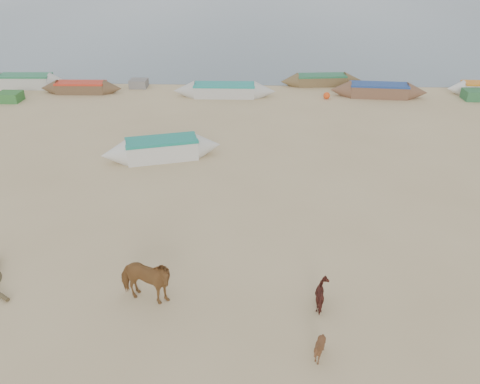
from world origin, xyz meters
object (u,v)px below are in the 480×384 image
cow_adult (145,281)px  calf_right (324,295)px  near_canoe (162,149)px  calf_front (319,349)px

cow_adult → calf_right: 5.06m
near_canoe → calf_right: bearing=-73.5°
calf_front → calf_right: bearing=142.9°
calf_front → cow_adult: bearing=-139.8°
calf_right → near_canoe: 11.89m
calf_right → cow_adult: bearing=69.5°
cow_adult → calf_front: 5.11m
cow_adult → calf_front: bearing=-98.3°
calf_front → calf_right: calf_right is taller
calf_front → near_canoe: (-6.13, 11.95, 0.12)m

